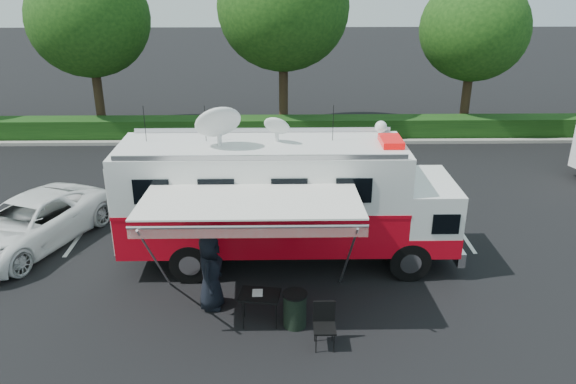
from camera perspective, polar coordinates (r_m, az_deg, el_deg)
name	(u,v)px	position (r m, az deg, el deg)	size (l,w,h in m)	color
ground_plane	(288,260)	(16.24, 0.03, -6.88)	(120.00, 120.00, 0.00)	black
back_border	(308,29)	(27.25, 2.03, 16.27)	(60.00, 6.14, 8.87)	#9E998E
stall_lines	(272,216)	(18.91, -1.65, -2.41)	(24.12, 5.50, 0.01)	silver
command_truck	(285,199)	(15.40, -0.26, -0.74)	(9.21, 2.53, 4.42)	black
awning	(250,207)	(12.62, -3.86, -1.51)	(5.03, 2.60, 3.04)	silver
white_suv	(33,245)	(18.68, -24.51, -4.95)	(2.44, 5.29, 1.47)	white
person	(213,306)	(14.37, -7.67, -11.42)	(0.95, 0.62, 1.95)	black
folding_table	(260,296)	(13.29, -2.91, -10.48)	(1.02, 0.79, 0.80)	black
folding_chair	(324,320)	(12.72, 3.71, -12.88)	(0.49, 0.52, 1.04)	black
trash_bin	(295,309)	(13.36, 0.70, -11.83)	(0.59, 0.59, 0.87)	black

